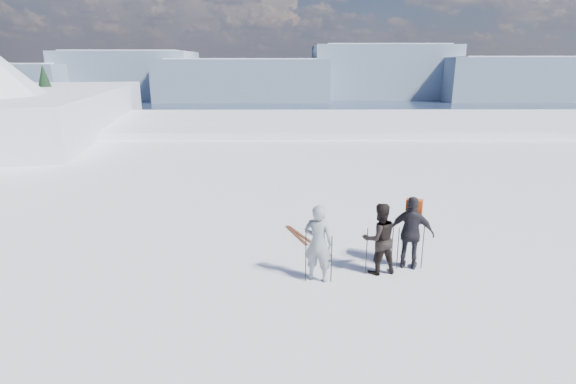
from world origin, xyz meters
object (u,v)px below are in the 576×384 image
skier_dark (379,238)px  skier_pack (411,233)px  skier_grey (318,243)px  skis_loose (299,235)px

skier_dark → skier_pack: 0.91m
skier_grey → skier_pack: bearing=-146.1°
skier_grey → skier_dark: size_ratio=1.05×
skier_dark → skis_loose: bearing=-65.8°
skier_grey → skier_dark: bearing=-146.9°
skier_dark → skier_pack: (0.87, 0.26, 0.04)m
skier_grey → skis_loose: bearing=-64.0°
skier_dark → skis_loose: size_ratio=1.13×
skier_grey → skis_loose: (-0.36, 2.93, -0.95)m
skier_dark → skis_loose: 3.31m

